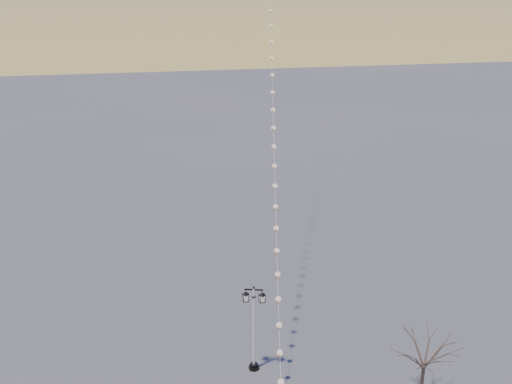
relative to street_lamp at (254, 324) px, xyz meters
name	(u,v)px	position (x,y,z in m)	size (l,w,h in m)	color
street_lamp	(254,324)	(0.00, 0.00, 0.00)	(1.30, 0.76, 5.30)	black
bare_tree	(426,352)	(7.78, -4.45, 0.01)	(2.55, 2.55, 4.23)	#483A2E
kite_train	(272,2)	(5.83, 17.27, 16.69)	(11.33, 42.76, 39.42)	black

